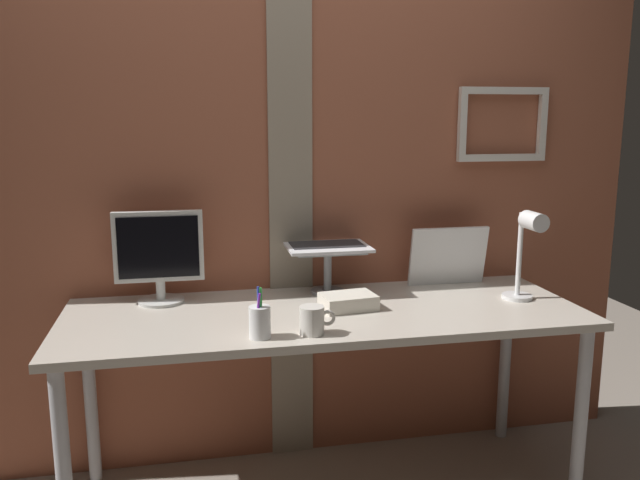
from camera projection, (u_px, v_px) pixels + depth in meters
name	position (u px, v px, depth m)	size (l,w,h in m)	color
brick_wall_back	(277.00, 163.00, 2.69)	(3.16, 0.16, 2.56)	#9E563D
desk	(325.00, 328.00, 2.43)	(1.93, 0.71, 0.76)	beige
monitor	(159.00, 253.00, 2.49)	(0.34, 0.18, 0.36)	silver
laptop_stand	(328.00, 263.00, 2.63)	(0.28, 0.22, 0.19)	gray
laptop	(324.00, 232.00, 2.68)	(0.33, 0.32, 0.22)	white
whiteboard_panel	(448.00, 256.00, 2.76)	(0.34, 0.02, 0.26)	white
desk_lamp	(527.00, 246.00, 2.48)	(0.12, 0.20, 0.36)	white
pen_cup	(260.00, 321.00, 2.11)	(0.07, 0.07, 0.18)	white
coffee_mug	(313.00, 320.00, 2.15)	(0.12, 0.08, 0.10)	silver
paper_clutter_stack	(348.00, 302.00, 2.43)	(0.20, 0.14, 0.06)	silver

